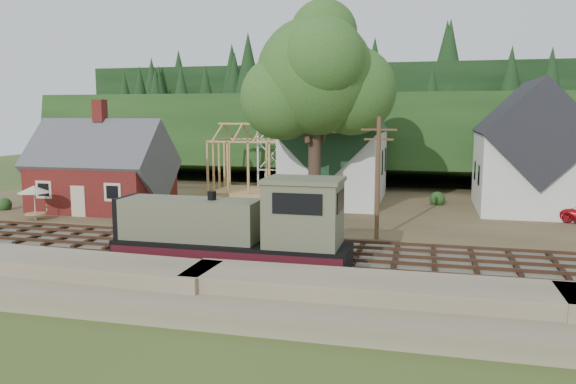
% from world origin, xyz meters
% --- Properties ---
extents(ground, '(140.00, 140.00, 0.00)m').
position_xyz_m(ground, '(0.00, 0.00, 0.00)').
color(ground, '#384C1E').
rests_on(ground, ground).
extents(embankment, '(64.00, 5.00, 1.60)m').
position_xyz_m(embankment, '(0.00, -8.50, 0.00)').
color(embankment, '#7F7259').
rests_on(embankment, ground).
extents(railroad_bed, '(64.00, 11.00, 0.16)m').
position_xyz_m(railroad_bed, '(0.00, 0.00, 0.08)').
color(railroad_bed, '#726B5B').
rests_on(railroad_bed, ground).
extents(village_flat, '(64.00, 26.00, 0.30)m').
position_xyz_m(village_flat, '(0.00, 18.00, 0.15)').
color(village_flat, brown).
rests_on(village_flat, ground).
extents(hillside, '(70.00, 28.96, 12.74)m').
position_xyz_m(hillside, '(0.00, 42.00, 0.00)').
color(hillside, '#1E3F19').
rests_on(hillside, ground).
extents(ridge, '(80.00, 20.00, 12.00)m').
position_xyz_m(ridge, '(0.00, 58.00, 0.00)').
color(ridge, black).
rests_on(ridge, ground).
extents(depot, '(10.80, 7.41, 9.00)m').
position_xyz_m(depot, '(-16.00, 11.00, 3.21)').
color(depot, '#511512').
rests_on(depot, village_flat).
extents(church, '(8.40, 15.17, 13.00)m').
position_xyz_m(church, '(2.00, 19.68, 5.18)').
color(church, silver).
rests_on(church, village_flat).
extents(farmhouse, '(8.40, 10.80, 10.60)m').
position_xyz_m(farmhouse, '(18.00, 19.00, 4.87)').
color(farmhouse, silver).
rests_on(farmhouse, village_flat).
extents(timber_frame, '(8.20, 6.20, 6.99)m').
position_xyz_m(timber_frame, '(-6.00, 22.00, 3.27)').
color(timber_frame, tan).
rests_on(timber_frame, village_flat).
extents(lattice_tower, '(3.20, 3.20, 12.12)m').
position_xyz_m(lattice_tower, '(-6.00, 28.00, 10.03)').
color(lattice_tower, silver).
rests_on(lattice_tower, village_flat).
extents(big_tree, '(10.90, 8.40, 14.70)m').
position_xyz_m(big_tree, '(2.17, 10.08, 10.22)').
color(big_tree, '#38281E').
rests_on(big_tree, village_flat).
extents(telegraph_pole_near, '(2.20, 0.28, 8.00)m').
position_xyz_m(telegraph_pole_near, '(7.00, 5.20, 4.25)').
color(telegraph_pole_near, '#4C331E').
rests_on(telegraph_pole_near, ground).
extents(locomotive, '(12.17, 3.04, 4.86)m').
position_xyz_m(locomotive, '(0.69, -3.00, 2.15)').
color(locomotive, black).
rests_on(locomotive, railroad_bed).
extents(car_blue, '(2.74, 4.02, 1.27)m').
position_xyz_m(car_blue, '(-11.53, 6.90, 0.93)').
color(car_blue, '#5EAFCB').
rests_on(car_blue, village_flat).
extents(car_green, '(3.68, 1.66, 1.17)m').
position_xyz_m(car_green, '(-17.20, 8.31, 0.89)').
color(car_green, '#8CB67E').
rests_on(car_green, village_flat).
extents(patio_set, '(2.32, 2.32, 2.59)m').
position_xyz_m(patio_set, '(-18.30, 5.50, 2.50)').
color(patio_set, silver).
rests_on(patio_set, village_flat).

